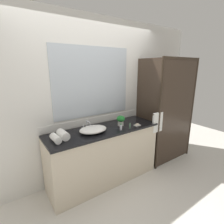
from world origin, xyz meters
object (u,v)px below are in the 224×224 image
at_px(sink_basin, 93,129).
at_px(rolled_towel_middle, 63,135).
at_px(amenity_bottle_conditioner, 130,125).
at_px(faucet, 87,126).
at_px(soap_dish, 137,125).
at_px(rolled_towel_near_edge, 56,138).
at_px(potted_plant, 121,120).
at_px(amenity_bottle_body_wash, 121,127).

relative_size(sink_basin, rolled_towel_middle, 1.99).
bearing_deg(amenity_bottle_conditioner, sink_basin, 162.58).
bearing_deg(sink_basin, amenity_bottle_conditioner, -17.42).
distance_m(sink_basin, rolled_towel_middle, 0.45).
height_order(faucet, rolled_towel_middle, faucet).
bearing_deg(faucet, soap_dish, -25.67).
bearing_deg(rolled_towel_near_edge, faucet, 21.60).
height_order(potted_plant, soap_dish, potted_plant).
distance_m(soap_dish, amenity_bottle_body_wash, 0.35).
height_order(rolled_towel_near_edge, rolled_towel_middle, rolled_towel_middle).
bearing_deg(rolled_towel_middle, potted_plant, -0.80).
relative_size(sink_basin, faucet, 2.47).
bearing_deg(amenity_bottle_conditioner, rolled_towel_near_edge, 172.06).
relative_size(amenity_bottle_conditioner, rolled_towel_middle, 0.47).
bearing_deg(faucet, rolled_towel_middle, -157.60).
relative_size(rolled_towel_near_edge, rolled_towel_middle, 1.02).
bearing_deg(amenity_bottle_body_wash, potted_plant, 53.05).
xyz_separation_m(sink_basin, rolled_towel_near_edge, (-0.56, -0.02, 0.00)).
bearing_deg(soap_dish, rolled_towel_middle, 171.83).
bearing_deg(soap_dish, potted_plant, 144.87).
relative_size(potted_plant, amenity_bottle_body_wash, 1.64).
xyz_separation_m(potted_plant, rolled_towel_near_edge, (-1.07, -0.02, -0.05)).
bearing_deg(rolled_towel_near_edge, amenity_bottle_conditioner, -7.94).
height_order(sink_basin, potted_plant, potted_plant).
bearing_deg(rolled_towel_near_edge, sink_basin, 2.02).
xyz_separation_m(amenity_bottle_conditioner, amenity_bottle_body_wash, (-0.17, 0.02, 0.00)).
height_order(potted_plant, amenity_bottle_body_wash, potted_plant).
xyz_separation_m(amenity_bottle_conditioner, rolled_towel_near_edge, (-1.11, 0.16, -0.00)).
distance_m(faucet, amenity_bottle_body_wash, 0.53).
relative_size(faucet, rolled_towel_middle, 0.81).
relative_size(faucet, potted_plant, 1.02).
bearing_deg(amenity_bottle_conditioner, rolled_towel_middle, 169.19).
bearing_deg(sink_basin, rolled_towel_near_edge, -177.98).
relative_size(soap_dish, amenity_bottle_conditioner, 1.01).
height_order(soap_dish, rolled_towel_middle, rolled_towel_middle).
bearing_deg(potted_plant, sink_basin, -179.64).
height_order(potted_plant, rolled_towel_middle, potted_plant).
xyz_separation_m(potted_plant, rolled_towel_middle, (-0.96, 0.01, -0.04)).
bearing_deg(rolled_towel_middle, rolled_towel_near_edge, -161.76).
bearing_deg(faucet, rolled_towel_near_edge, -158.40).
xyz_separation_m(faucet, potted_plant, (0.51, -0.20, 0.05)).
height_order(sink_basin, amenity_bottle_body_wash, amenity_bottle_body_wash).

